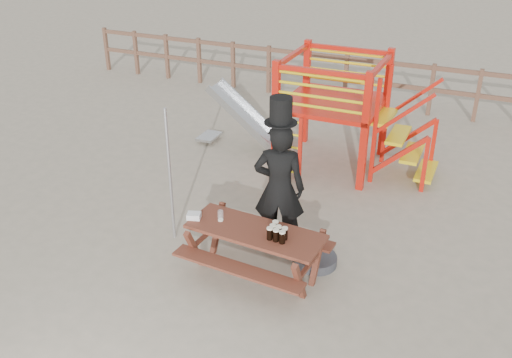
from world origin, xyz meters
The scene contains 10 objects.
ground centered at (0.00, 0.00, 0.00)m, with size 60.00×60.00×0.00m, color tan.
back_fence centered at (0.00, 7.00, 0.74)m, with size 15.09×0.09×1.20m.
playground_fort centered at (0.12, 3.58, 1.07)m, with size 4.71×1.84×2.10m.
picnic_table centered at (0.34, -0.19, 0.44)m, with size 1.89×1.37×0.70m.
man_with_hat centered at (0.39, 0.52, 1.03)m, with size 0.81×0.63×2.31m.
metal_pole centered at (-1.14, 0.15, 1.03)m, with size 0.05×0.05×2.05m, color #B2B2B7.
parasol_base centered at (1.02, 0.36, 0.07)m, with size 0.58×0.58×0.25m.
paper_bag centered at (-0.54, -0.26, 0.74)m, with size 0.18×0.14×0.08m, color white.
stout_pints centered at (0.67, -0.26, 0.79)m, with size 0.26×0.27×0.17m.
empty_glasses centered at (-0.18, -0.16, 0.77)m, with size 0.08×0.08×0.15m.
Camera 1 is at (2.92, -5.95, 4.69)m, focal length 40.00 mm.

